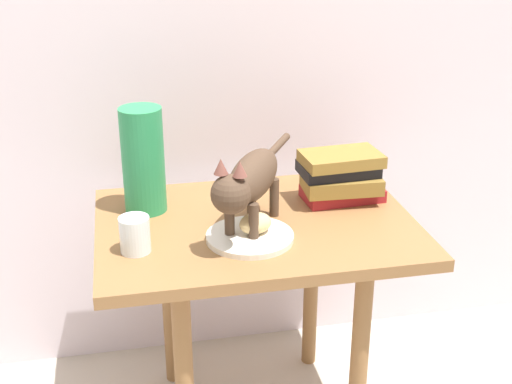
# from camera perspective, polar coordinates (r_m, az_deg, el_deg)

# --- Properties ---
(back_panel) EXTENTS (4.00, 0.04, 2.20)m
(back_panel) POSITION_cam_1_polar(r_m,az_deg,el_deg) (1.96, -2.47, 15.67)
(back_panel) COLOR silver
(back_panel) RESTS_ON ground
(side_table) EXTENTS (0.79, 0.57, 0.61)m
(side_table) POSITION_cam_1_polar(r_m,az_deg,el_deg) (1.76, 0.00, -5.14)
(side_table) COLOR olive
(side_table) RESTS_ON ground
(plate) EXTENTS (0.21, 0.21, 0.01)m
(plate) POSITION_cam_1_polar(r_m,az_deg,el_deg) (1.62, -0.51, -3.75)
(plate) COLOR silver
(plate) RESTS_ON side_table
(bread_roll) EXTENTS (0.09, 0.08, 0.05)m
(bread_roll) POSITION_cam_1_polar(r_m,az_deg,el_deg) (1.62, -0.05, -2.61)
(bread_roll) COLOR #E0BC7A
(bread_roll) RESTS_ON plate
(cat) EXTENTS (0.27, 0.43, 0.23)m
(cat) POSITION_cam_1_polar(r_m,az_deg,el_deg) (1.61, -0.57, 0.95)
(cat) COLOR #4C3828
(cat) RESTS_ON side_table
(book_stack) EXTENTS (0.23, 0.14, 0.14)m
(book_stack) POSITION_cam_1_polar(r_m,az_deg,el_deg) (1.82, 7.06, 1.29)
(book_stack) COLOR maroon
(book_stack) RESTS_ON side_table
(green_vase) EXTENTS (0.11, 0.11, 0.27)m
(green_vase) POSITION_cam_1_polar(r_m,az_deg,el_deg) (1.75, -9.36, 2.61)
(green_vase) COLOR #288C51
(green_vase) RESTS_ON side_table
(candle_jar) EXTENTS (0.07, 0.07, 0.08)m
(candle_jar) POSITION_cam_1_polar(r_m,az_deg,el_deg) (1.58, -10.03, -3.66)
(candle_jar) COLOR silver
(candle_jar) RESTS_ON side_table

